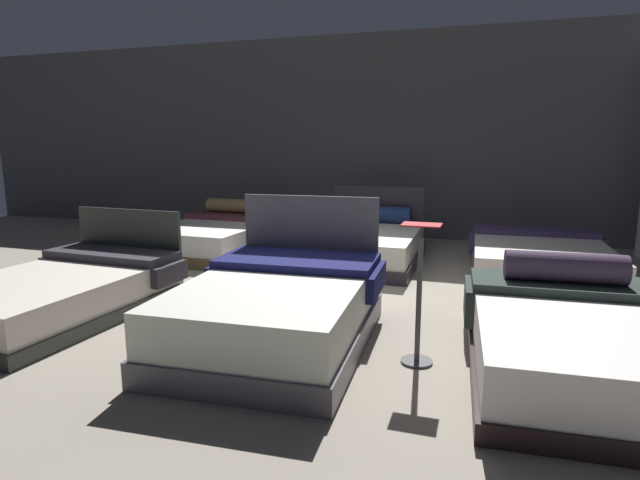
% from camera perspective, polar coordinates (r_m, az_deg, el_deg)
% --- Properties ---
extents(ground_plane, '(18.00, 18.00, 0.02)m').
position_cam_1_polar(ground_plane, '(5.77, 1.50, -5.90)').
color(ground_plane, gray).
extents(showroom_back_wall, '(18.00, 0.06, 3.50)m').
position_cam_1_polar(showroom_back_wall, '(9.17, 8.30, 11.27)').
color(showroom_back_wall, '#47474C').
rests_on(showroom_back_wall, ground_plane).
extents(bed_0, '(1.63, 2.24, 0.91)m').
position_cam_1_polar(bed_0, '(5.60, -26.84, -5.14)').
color(bed_0, '#2C322C').
rests_on(bed_0, ground_plane).
extents(bed_1, '(1.59, 2.15, 1.13)m').
position_cam_1_polar(bed_1, '(4.29, -4.61, -7.56)').
color(bed_1, '#534F57').
rests_on(bed_1, ground_plane).
extents(bed_2, '(1.59, 2.12, 0.77)m').
position_cam_1_polar(bed_2, '(4.11, 26.66, -10.07)').
color(bed_2, black).
rests_on(bed_2, ground_plane).
extents(bed_3, '(1.64, 2.08, 0.74)m').
position_cam_1_polar(bed_3, '(7.96, -11.51, 0.40)').
color(bed_3, brown).
rests_on(bed_3, ground_plane).
extents(bed_4, '(1.53, 2.14, 0.99)m').
position_cam_1_polar(bed_4, '(7.19, 4.93, -0.51)').
color(bed_4, '#242028').
rests_on(bed_4, ground_plane).
extents(bed_5, '(1.73, 2.14, 0.47)m').
position_cam_1_polar(bed_5, '(7.01, 23.19, -1.95)').
color(bed_5, '#4A5358').
rests_on(bed_5, ground_plane).
extents(price_sign, '(0.28, 0.24, 1.06)m').
position_cam_1_polar(price_sign, '(3.91, 10.89, -7.70)').
color(price_sign, '#3F3F44').
rests_on(price_sign, ground_plane).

